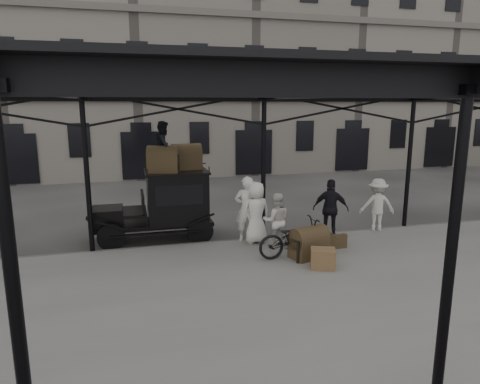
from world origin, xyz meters
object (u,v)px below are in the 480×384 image
Objects in this scene: porter_official at (331,209)px; steamer_trunk_platform at (309,244)px; porter_left at (247,209)px; steamer_trunk_roof_near at (163,161)px; taxi at (167,202)px; bicycle at (294,238)px.

porter_official reaches higher than steamer_trunk_platform.
porter_left is 2.58m from porter_official.
steamer_trunk_platform is at bearing 136.87° from porter_left.
porter_official is 5.26m from steamer_trunk_roof_near.
porter_left is (2.24, -1.22, -0.07)m from taxi.
porter_official is at bearing 30.77° from steamer_trunk_platform.
taxi is at bearing 85.29° from steamer_trunk_roof_near.
porter_left reaches higher than bicycle.
bicycle is at bearing 67.01° from porter_official.
taxi is at bearing 11.19° from porter_official.
bicycle is at bearing -26.02° from steamer_trunk_roof_near.
porter_left is at bearing 107.70° from steamer_trunk_platform.
bicycle is at bearing -42.66° from taxi.
porter_left is at bearing -9.27° from steamer_trunk_roof_near.
taxi is 1.34m from steamer_trunk_roof_near.
taxi is at bearing 122.27° from steamer_trunk_platform.
porter_official is 0.90× the size of bicycle.
steamer_trunk_platform is at bearing 76.73° from porter_official.
taxi reaches higher than porter_left.
steamer_trunk_roof_near is at bearing 125.33° from steamer_trunk_platform.
bicycle is 2.06× the size of steamer_trunk_platform.
porter_official is at bearing -54.56° from bicycle.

